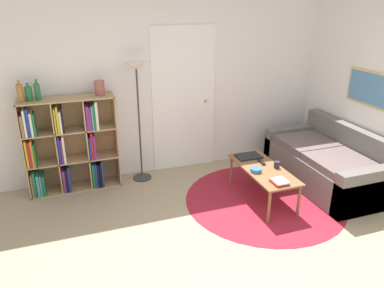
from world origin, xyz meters
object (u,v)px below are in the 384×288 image
at_px(bookshelf, 67,146).
at_px(bowl, 256,170).
at_px(laptop, 249,156).
at_px(vase_on_shelf, 100,88).
at_px(bottle_middle, 29,93).
at_px(floor_lamp, 137,83).
at_px(bottle_right, 37,92).
at_px(couch, 329,164).
at_px(coffee_table, 263,171).
at_px(cup, 277,165).
at_px(bottle_left, 20,93).

distance_m(bookshelf, bowl, 2.47).
bearing_deg(laptop, vase_on_shelf, 157.72).
distance_m(bottle_middle, vase_on_shelf, 0.84).
height_order(bookshelf, bottle_middle, bottle_middle).
bearing_deg(floor_lamp, laptop, -28.38).
height_order(bowl, bottle_right, bottle_right).
relative_size(laptop, bottle_right, 1.28).
distance_m(couch, coffee_table, 1.10).
bearing_deg(bottle_middle, cup, -22.45).
bearing_deg(laptop, floor_lamp, 151.62).
height_order(floor_lamp, coffee_table, floor_lamp).
bearing_deg(bottle_left, bookshelf, 3.51).
distance_m(bowl, bottle_middle, 2.93).
relative_size(bookshelf, bottle_right, 4.89).
bearing_deg(coffee_table, bottle_middle, 157.09).
relative_size(bookshelf, coffee_table, 1.14).
distance_m(bottle_middle, bottle_right, 0.10).
bearing_deg(bottle_right, vase_on_shelf, -0.10).
xyz_separation_m(bookshelf, coffee_table, (2.30, -1.12, -0.23)).
height_order(coffee_table, cup, cup).
xyz_separation_m(bookshelf, floor_lamp, (0.97, -0.03, 0.77)).
relative_size(bookshelf, vase_on_shelf, 6.67).
bearing_deg(couch, coffee_table, -175.26).
xyz_separation_m(bottle_left, bottle_middle, (0.09, 0.03, -0.02)).
height_order(bottle_right, vase_on_shelf, bottle_right).
bearing_deg(bookshelf, couch, -16.94).
xyz_separation_m(laptop, bottle_right, (-2.55, 0.74, 0.93)).
bearing_deg(bottle_right, couch, -15.75).
relative_size(bottle_left, vase_on_shelf, 1.42).
xyz_separation_m(floor_lamp, couch, (2.42, -1.00, -1.10)).
xyz_separation_m(couch, bottle_middle, (-3.75, 1.03, 1.07)).
distance_m(bookshelf, bottle_left, 0.88).
distance_m(floor_lamp, bottle_right, 1.22).
xyz_separation_m(floor_lamp, bottle_middle, (-1.33, 0.03, -0.03)).
distance_m(bookshelf, bottle_middle, 0.82).
bearing_deg(laptop, couch, -14.66).
relative_size(cup, bottle_left, 0.32).
distance_m(floor_lamp, vase_on_shelf, 0.48).
xyz_separation_m(coffee_table, bottle_middle, (-2.66, 1.12, 0.97)).
bearing_deg(bottle_left, bowl, -23.81).
bearing_deg(vase_on_shelf, coffee_table, -31.59).
bearing_deg(vase_on_shelf, bottle_right, 179.90).
bearing_deg(bowl, bottle_right, 154.10).
bearing_deg(couch, bowl, -173.19).
distance_m(laptop, bottle_right, 2.81).
relative_size(cup, vase_on_shelf, 0.45).
bearing_deg(cup, bottle_middle, 157.55).
xyz_separation_m(floor_lamp, bottle_right, (-1.22, 0.03, -0.01)).
bearing_deg(bottle_left, cup, -21.34).
bearing_deg(bookshelf, floor_lamp, -1.80).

